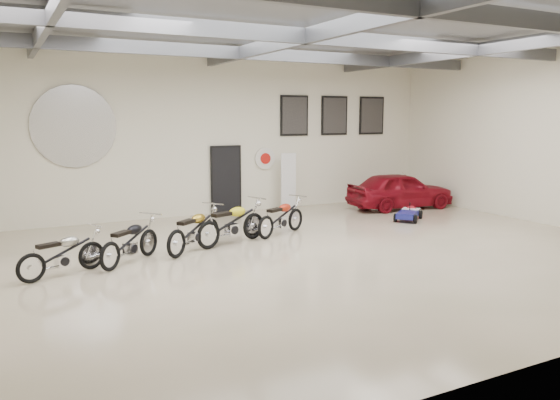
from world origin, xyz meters
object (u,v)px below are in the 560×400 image
motorcycle_gold (194,229)px  vintage_car (400,190)px  motorcycle_black (130,241)px  motorcycle_red (281,216)px  motorcycle_silver (62,253)px  go_kart (409,211)px  motorcycle_yellow (232,222)px  banner_stand (288,182)px

motorcycle_gold → vintage_car: bearing=-20.1°
motorcycle_black → motorcycle_red: (4.13, 1.00, 0.00)m
motorcycle_silver → vintage_car: (10.96, 3.16, 0.16)m
go_kart → vintage_car: 2.06m
motorcycle_yellow → vintage_car: size_ratio=0.57×
motorcycle_silver → motorcycle_yellow: 4.08m
motorcycle_black → vintage_car: size_ratio=0.51×
motorcycle_red → vintage_car: size_ratio=0.52×
motorcycle_black → motorcycle_yellow: (2.58, 0.63, 0.06)m
motorcycle_yellow → motorcycle_silver: bearing=174.6°
motorcycle_gold → motorcycle_black: bearing=156.1°
banner_stand → motorcycle_black: 7.50m
motorcycle_yellow → motorcycle_gold: bearing=175.4°
banner_stand → motorcycle_gold: size_ratio=0.95×
motorcycle_silver → motorcycle_red: size_ratio=0.94×
motorcycle_yellow → go_kart: bearing=-15.0°
banner_stand → motorcycle_red: size_ratio=1.00×
motorcycle_gold → motorcycle_yellow: 1.08m
motorcycle_red → vintage_car: bearing=-8.0°
motorcycle_gold → banner_stand: bearing=3.8°
motorcycle_black → motorcycle_silver: bearing=153.3°
motorcycle_silver → motorcycle_red: 5.67m
motorcycle_yellow → vintage_car: vintage_car is taller
motorcycle_yellow → motorcycle_red: 1.59m
motorcycle_black → vintage_car: 9.99m
banner_stand → motorcycle_black: banner_stand is taller
banner_stand → motorcycle_silver: bearing=-140.9°
motorcycle_red → vintage_car: (5.46, 1.81, 0.13)m
banner_stand → motorcycle_yellow: banner_stand is taller
motorcycle_gold → vintage_car: (8.04, 2.45, 0.10)m
banner_stand → motorcycle_red: bearing=-113.8°
motorcycle_gold → go_kart: bearing=-31.1°
motorcycle_red → go_kart: bearing=-25.2°
motorcycle_black → motorcycle_yellow: size_ratio=0.90×
go_kart → motorcycle_red: bearing=143.2°
motorcycle_silver → vintage_car: size_ratio=0.49×
motorcycle_black → motorcycle_gold: motorcycle_gold is taller
motorcycle_black → motorcycle_yellow: bearing=-27.0°
motorcycle_black → banner_stand: bearing=-5.7°
motorcycle_silver → motorcycle_black: size_ratio=0.95×
vintage_car → motorcycle_silver: bearing=110.8°
go_kart → motorcycle_silver: bearing=150.3°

